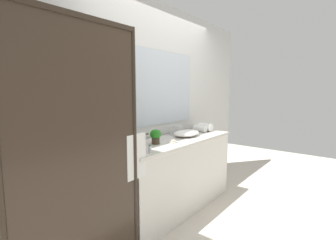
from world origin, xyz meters
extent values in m
plane|color=beige|center=(0.00, 0.00, 0.00)|extent=(8.00, 8.00, 0.00)
cube|color=silver|center=(0.00, 0.34, 1.30)|extent=(4.40, 0.05, 2.60)
cube|color=silver|center=(0.00, 0.32, 0.96)|extent=(1.80, 0.01, 0.11)
cube|color=silver|center=(0.00, 0.31, 1.53)|extent=(1.53, 0.01, 0.95)
cube|color=silver|center=(0.00, 0.01, 0.43)|extent=(1.80, 0.56, 0.87)
cube|color=beige|center=(0.00, 0.00, 0.89)|extent=(1.80, 0.58, 0.03)
cylinder|color=#2D2319|center=(-0.95, -0.27, 1.00)|extent=(0.04, 0.04, 2.00)
cube|color=#2D2319|center=(-1.45, -0.27, 1.98)|extent=(1.00, 0.04, 0.04)
cube|color=#382B21|center=(-1.45, -0.27, 1.00)|extent=(0.96, 0.01, 1.96)
cube|color=#382B21|center=(-0.95, 0.02, 1.00)|extent=(0.01, 0.57, 1.96)
cylinder|color=#2D2319|center=(-0.93, -0.26, 1.10)|extent=(0.32, 0.02, 0.02)
cube|color=white|center=(-0.93, -0.26, 0.93)|extent=(0.22, 0.04, 0.39)
ellipsoid|color=white|center=(0.24, 0.00, 0.94)|extent=(0.40, 0.29, 0.08)
cube|color=silver|center=(0.24, 0.20, 0.91)|extent=(0.17, 0.04, 0.02)
cylinder|color=silver|center=(0.24, 0.20, 0.97)|extent=(0.02, 0.02, 0.10)
cylinder|color=silver|center=(0.24, 0.14, 1.02)|extent=(0.02, 0.13, 0.02)
cylinder|color=silver|center=(0.18, 0.20, 0.94)|extent=(0.02, 0.02, 0.04)
cylinder|color=silver|center=(0.30, 0.20, 0.94)|extent=(0.02, 0.02, 0.04)
cylinder|color=#473828|center=(-0.35, 0.01, 0.93)|extent=(0.09, 0.09, 0.07)
ellipsoid|color=#257720|center=(-0.35, 0.01, 1.01)|extent=(0.13, 0.13, 0.10)
cube|color=silver|center=(-0.19, -0.11, 0.91)|extent=(0.10, 0.07, 0.01)
ellipsoid|color=beige|center=(-0.19, -0.11, 0.92)|extent=(0.07, 0.04, 0.02)
cylinder|color=silver|center=(-0.68, -0.20, 0.93)|extent=(0.03, 0.03, 0.06)
cylinder|color=#2D6638|center=(-0.68, -0.20, 0.97)|extent=(0.02, 0.02, 0.01)
cylinder|color=silver|center=(-0.46, 0.15, 0.94)|extent=(0.02, 0.02, 0.08)
cylinder|color=#9E895B|center=(-0.46, 0.15, 0.98)|extent=(0.02, 0.02, 0.01)
cylinder|color=white|center=(0.76, 0.02, 0.96)|extent=(0.14, 0.22, 0.11)
cylinder|color=white|center=(0.65, 0.04, 0.95)|extent=(0.10, 0.19, 0.09)
camera|label=1|loc=(-2.37, -1.77, 1.50)|focal=26.22mm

